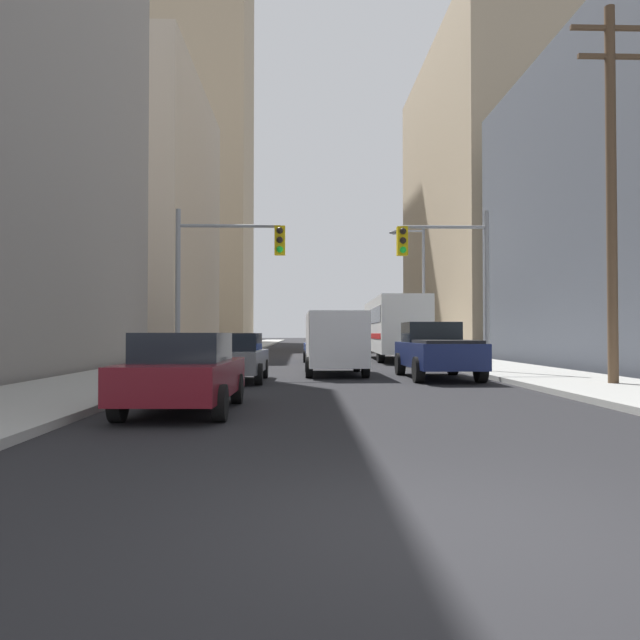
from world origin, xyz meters
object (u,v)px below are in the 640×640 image
at_px(traffic_signal_near_left, 225,263).
at_px(pickup_truck_navy, 436,351).
at_px(city_bus, 394,326).
at_px(sedan_maroon, 184,372).
at_px(cargo_van_white, 335,339).
at_px(sedan_blue, 321,347).
at_px(traffic_signal_near_right, 448,265).
at_px(sedan_grey, 234,357).

bearing_deg(traffic_signal_near_left, pickup_truck_navy, -12.47).
xyz_separation_m(city_bus, sedan_maroon, (-7.44, -22.39, -1.16)).
bearing_deg(pickup_truck_navy, city_bus, 87.20).
bearing_deg(cargo_van_white, city_bus, 71.44).
relative_size(city_bus, cargo_van_white, 2.21).
distance_m(sedan_blue, traffic_signal_near_left, 11.87).
height_order(pickup_truck_navy, traffic_signal_near_right, traffic_signal_near_right).
xyz_separation_m(sedan_maroon, traffic_signal_near_left, (-0.53, 10.18, 3.28)).
xyz_separation_m(sedan_grey, sedan_blue, (3.16, 13.61, 0.00)).
bearing_deg(traffic_signal_near_right, sedan_blue, 111.78).
bearing_deg(city_bus, sedan_maroon, -108.40).
xyz_separation_m(cargo_van_white, traffic_signal_near_right, (4.13, -0.33, 2.74)).
height_order(sedan_grey, traffic_signal_near_right, traffic_signal_near_right).
bearing_deg(sedan_maroon, traffic_signal_near_right, 53.29).
distance_m(pickup_truck_navy, sedan_blue, 12.85).
height_order(pickup_truck_navy, traffic_signal_near_left, traffic_signal_near_left).
relative_size(city_bus, traffic_signal_near_left, 1.93).
relative_size(cargo_van_white, traffic_signal_near_right, 0.87).
bearing_deg(sedan_grey, traffic_signal_near_right, 20.94).
relative_size(city_bus, pickup_truck_navy, 2.14).
height_order(cargo_van_white, sedan_blue, cargo_van_white).
relative_size(cargo_van_white, sedan_blue, 1.24).
bearing_deg(traffic_signal_near_left, cargo_van_white, 4.71).
xyz_separation_m(pickup_truck_navy, traffic_signal_near_left, (-7.30, 1.61, 3.12)).
xyz_separation_m(sedan_blue, traffic_signal_near_right, (4.30, -10.75, 3.25)).
height_order(city_bus, traffic_signal_near_right, traffic_signal_near_right).
relative_size(pickup_truck_navy, traffic_signal_near_right, 0.90).
bearing_deg(sedan_grey, pickup_truck_navy, 10.58).
bearing_deg(traffic_signal_near_right, sedan_maroon, -126.71).
relative_size(sedan_maroon, sedan_blue, 1.00).
relative_size(cargo_van_white, sedan_maroon, 1.24).
bearing_deg(traffic_signal_near_right, cargo_van_white, 175.45).
bearing_deg(cargo_van_white, traffic_signal_near_left, -175.29).
height_order(cargo_van_white, sedan_grey, cargo_van_white).
bearing_deg(sedan_maroon, traffic_signal_near_left, 92.98).
xyz_separation_m(city_bus, sedan_blue, (-4.15, -1.45, -1.16)).
bearing_deg(pickup_truck_navy, traffic_signal_near_right, 63.05).
distance_m(city_bus, traffic_signal_near_right, 12.38).
bearing_deg(pickup_truck_navy, cargo_van_white, 149.60).
xyz_separation_m(sedan_maroon, sedan_grey, (0.13, 7.33, 0.00)).
bearing_deg(sedan_maroon, city_bus, 71.60).
height_order(sedan_maroon, sedan_blue, same).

